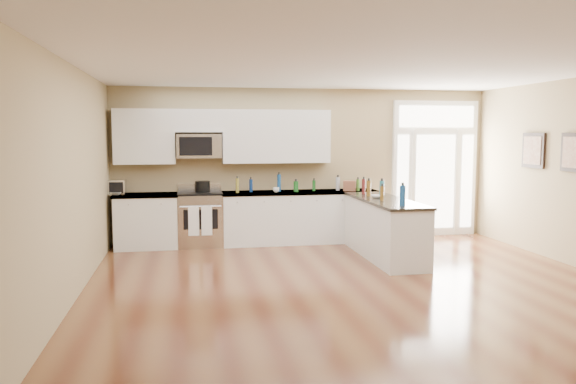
{
  "coord_description": "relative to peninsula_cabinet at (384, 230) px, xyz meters",
  "views": [
    {
      "loc": [
        -2.17,
        -6.2,
        1.98
      ],
      "look_at": [
        -0.69,
        2.0,
        1.11
      ],
      "focal_mm": 35.0,
      "sensor_mm": 36.0,
      "label": 1
    }
  ],
  "objects": [
    {
      "name": "ground",
      "position": [
        -0.93,
        -2.24,
        -0.43
      ],
      "size": [
        8.0,
        8.0,
        0.0
      ],
      "primitive_type": "plane",
      "color": "#542917"
    },
    {
      "name": "room_shell",
      "position": [
        -0.93,
        -2.24,
        1.27
      ],
      "size": [
        8.0,
        8.0,
        8.0
      ],
      "color": "tan",
      "rests_on": "ground"
    },
    {
      "name": "back_cabinet_left",
      "position": [
        -3.8,
        1.45,
        0.0
      ],
      "size": [
        1.1,
        0.66,
        0.94
      ],
      "color": "silver",
      "rests_on": "ground"
    },
    {
      "name": "back_cabinet_right",
      "position": [
        -1.08,
        1.45,
        0.0
      ],
      "size": [
        2.85,
        0.66,
        0.94
      ],
      "color": "silver",
      "rests_on": "ground"
    },
    {
      "name": "peninsula_cabinet",
      "position": [
        0.0,
        0.0,
        0.0
      ],
      "size": [
        0.69,
        2.32,
        0.94
      ],
      "color": "silver",
      "rests_on": "ground"
    },
    {
      "name": "upper_cabinet_left",
      "position": [
        -3.81,
        1.59,
        1.49
      ],
      "size": [
        1.04,
        0.33,
        0.95
      ],
      "primitive_type": "cube",
      "color": "silver",
      "rests_on": "room_shell"
    },
    {
      "name": "upper_cabinet_right",
      "position": [
        -1.5,
        1.59,
        1.49
      ],
      "size": [
        1.94,
        0.33,
        0.95
      ],
      "primitive_type": "cube",
      "color": "silver",
      "rests_on": "room_shell"
    },
    {
      "name": "upper_cabinet_short",
      "position": [
        -2.88,
        1.59,
        1.77
      ],
      "size": [
        0.82,
        0.33,
        0.4
      ],
      "primitive_type": "cube",
      "color": "silver",
      "rests_on": "room_shell"
    },
    {
      "name": "microwave",
      "position": [
        -2.88,
        1.56,
        1.33
      ],
      "size": [
        0.78,
        0.41,
        0.42
      ],
      "color": "silver",
      "rests_on": "room_shell"
    },
    {
      "name": "entry_door",
      "position": [
        1.62,
        1.71,
        0.87
      ],
      "size": [
        1.7,
        0.1,
        2.6
      ],
      "color": "white",
      "rests_on": "ground"
    },
    {
      "name": "wall_art_near",
      "position": [
        2.54,
        -0.04,
        1.27
      ],
      "size": [
        0.05,
        0.58,
        0.58
      ],
      "color": "black",
      "rests_on": "room_shell"
    },
    {
      "name": "wall_art_far",
      "position": [
        2.54,
        -1.04,
        1.27
      ],
      "size": [
        0.05,
        0.58,
        0.58
      ],
      "color": "black",
      "rests_on": "room_shell"
    },
    {
      "name": "kitchen_range",
      "position": [
        -2.88,
        1.45,
        0.04
      ],
      "size": [
        0.78,
        0.69,
        1.08
      ],
      "color": "silver",
      "rests_on": "ground"
    },
    {
      "name": "stockpot",
      "position": [
        -2.82,
        1.57,
        0.62
      ],
      "size": [
        0.31,
        0.31,
        0.2
      ],
      "primitive_type": "cylinder",
      "rotation": [
        0.0,
        0.0,
        -0.21
      ],
      "color": "black",
      "rests_on": "kitchen_range"
    },
    {
      "name": "toaster_oven",
      "position": [
        -4.28,
        1.47,
        0.63
      ],
      "size": [
        0.31,
        0.26,
        0.25
      ],
      "primitive_type": "cube",
      "rotation": [
        0.0,
        0.0,
        -0.09
      ],
      "color": "silver",
      "rests_on": "back_cabinet_left"
    },
    {
      "name": "cardboard_box",
      "position": [
        -0.19,
        1.34,
        0.6
      ],
      "size": [
        0.26,
        0.22,
        0.18
      ],
      "primitive_type": "cube",
      "rotation": [
        0.0,
        0.0,
        -0.3
      ],
      "color": "brown",
      "rests_on": "back_cabinet_right"
    },
    {
      "name": "bowl_left",
      "position": [
        -4.28,
        1.38,
        0.53
      ],
      "size": [
        0.26,
        0.26,
        0.05
      ],
      "primitive_type": "imported",
      "rotation": [
        0.0,
        0.0,
        -0.33
      ],
      "color": "white",
      "rests_on": "back_cabinet_left"
    },
    {
      "name": "bowl_peninsula",
      "position": [
        -0.09,
        0.16,
        0.53
      ],
      "size": [
        0.22,
        0.22,
        0.05
      ],
      "primitive_type": "imported",
      "rotation": [
        0.0,
        0.0,
        0.43
      ],
      "color": "white",
      "rests_on": "peninsula_cabinet"
    },
    {
      "name": "cup_counter",
      "position": [
        -1.54,
        1.32,
        0.55
      ],
      "size": [
        0.11,
        0.11,
        0.09
      ],
      "primitive_type": "imported",
      "rotation": [
        0.0,
        0.0,
        -0.03
      ],
      "color": "white",
      "rests_on": "back_cabinet_right"
    },
    {
      "name": "counter_bottles",
      "position": [
        -0.61,
        0.7,
        0.63
      ],
      "size": [
        2.28,
        2.38,
        0.31
      ],
      "color": "#19591E",
      "rests_on": "back_cabinet_right"
    }
  ]
}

